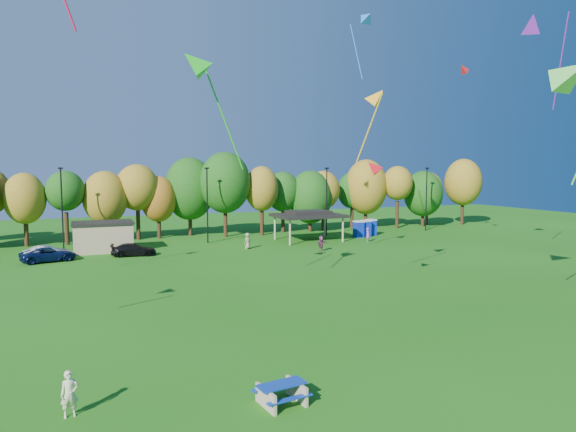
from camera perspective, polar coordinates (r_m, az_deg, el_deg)
name	(u,v)px	position (r m, az deg, el deg)	size (l,w,h in m)	color
ground	(363,358)	(25.61, 8.37, -15.34)	(160.00, 160.00, 0.00)	#19600F
tree_line	(174,192)	(67.10, -12.58, 2.57)	(93.57, 10.55, 11.15)	black
lamp_posts	(207,202)	(62.37, -8.96, 1.50)	(64.50, 0.25, 9.09)	black
utility_building	(103,236)	(59.07, -19.86, -2.15)	(6.30, 4.30, 3.25)	tan
pavilion	(308,215)	(63.55, 2.28, 0.12)	(8.20, 6.20, 3.77)	tan
porta_potties	(365,228)	(68.55, 8.57, -1.35)	(3.75, 2.30, 2.18)	#0E28B8
picnic_table	(281,392)	(20.75, -0.73, -18.98)	(2.07, 1.80, 0.81)	tan
kite_flyer	(70,394)	(21.20, -23.10, -17.73)	(0.63, 0.41, 1.72)	beige
car_b	(48,253)	(55.62, -25.15, -3.74)	(1.53, 4.38, 1.44)	#A1A0A6
car_c	(48,254)	(54.80, -25.07, -3.89)	(2.33, 5.05, 1.40)	#0B1742
car_d	(134,250)	(55.23, -16.78, -3.59)	(1.83, 4.49, 1.30)	black
far_person_0	(368,235)	(63.65, 8.86, -2.07)	(0.63, 0.42, 1.73)	#C15BA8
far_person_1	(321,244)	(55.88, 3.70, -3.07)	(1.57, 0.50, 1.69)	#8A3967
far_person_3	(248,241)	(57.53, -4.51, -2.78)	(0.88, 0.57, 1.80)	#939767
kite_0	(572,75)	(35.33, 29.00, 13.57)	(2.79, 4.94, 7.95)	#5DD149
kite_1	(377,98)	(37.38, 9.89, 12.82)	(3.06, 2.63, 5.52)	gold
kite_8	(373,167)	(35.34, 9.40, 5.36)	(1.70, 1.65, 1.36)	red
kite_9	(194,64)	(33.10, -10.42, 16.28)	(4.59, 2.33, 7.62)	#16AB19
kite_11	(463,69)	(58.12, 18.90, 15.22)	(1.57, 1.24, 1.44)	red
kite_13	(364,19)	(52.07, 8.44, 20.87)	(1.61, 3.86, 6.48)	blue
kite_14	(532,24)	(51.56, 25.47, 18.74)	(3.49, 4.78, 8.59)	purple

